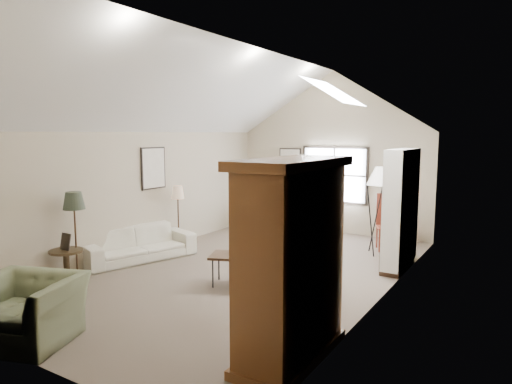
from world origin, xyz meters
The scene contains 18 objects.
room_shell centered at (0.00, 0.00, 3.21)m, with size 5.01×8.01×4.00m.
window centered at (0.10, 3.96, 1.45)m, with size 1.72×0.08×1.42m, color black.
skylight centered at (1.30, 0.90, 3.22)m, with size 0.80×1.20×0.52m, color white, non-canonical shape.
wall_art centered at (-1.88, 1.94, 1.73)m, with size 1.97×3.71×0.88m.
armoire centered at (2.18, -2.40, 1.10)m, with size 0.60×1.50×2.20m, color brown.
tv_alcove centered at (2.34, 1.60, 1.15)m, with size 0.32×1.30×2.10m, color white.
media_console centered at (2.32, 1.60, 0.30)m, with size 0.34×1.18×0.60m, color #382316.
tv_panel centered at (2.32, 1.60, 0.92)m, with size 0.05×0.90×0.55m, color black.
sofa centered at (-2.20, -0.46, 0.32)m, with size 2.19×0.86×0.64m, color silver.
armchair_near centered at (-0.71, -3.70, 0.38)m, with size 1.18×1.03×0.76m, color #626A4A.
armchair_far centered at (-1.21, 3.70, 0.41)m, with size 0.88×0.91×0.82m, color #646647.
coffee_table centered at (0.37, -0.66, 0.25)m, with size 0.99×0.55×0.51m, color #382417.
bowl centered at (0.37, -0.66, 0.53)m, with size 0.24×0.24×0.06m, color #372416.
side_table centered at (-2.20, -2.06, 0.27)m, with size 0.55×0.55×0.55m, color #322514.
side_chair centered at (1.78, 2.86, 0.60)m, with size 0.47×0.47×1.20m, color maroon.
tripod_lamp centered at (1.70, 2.41, 0.92)m, with size 0.53×0.53×1.84m, color silver, non-canonical shape.
dark_lamp centered at (-2.20, -1.86, 0.76)m, with size 0.37×0.37×1.53m, color #252B1E, non-canonical shape.
tan_lamp centered at (-2.20, 0.74, 0.69)m, with size 0.27×0.27×1.37m, color tan, non-canonical shape.
Camera 1 is at (4.37, -6.69, 2.47)m, focal length 32.00 mm.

